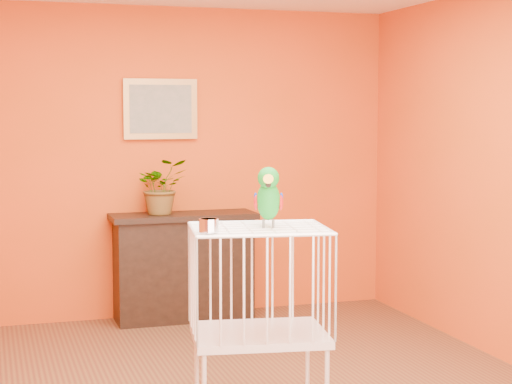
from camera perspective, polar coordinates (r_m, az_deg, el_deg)
name	(u,v)px	position (r m, az deg, el deg)	size (l,w,h in m)	color
room_shell	(234,137)	(5.02, -1.44, 3.72)	(4.50, 4.50, 4.50)	#DD4914
console_cabinet	(184,266)	(7.15, -4.85, -4.97)	(1.20, 0.43, 0.89)	black
potted_plant	(162,193)	(7.02, -6.30, -0.06)	(0.41, 0.46, 0.36)	#26722D
framed_picture	(161,109)	(7.18, -6.38, 5.52)	(0.62, 0.04, 0.50)	#B78441
birdcage	(259,324)	(4.70, 0.20, -8.82)	(0.80, 0.66, 1.11)	white
feed_cup	(209,226)	(4.38, -3.17, -2.25)	(0.10, 0.10, 0.07)	silver
parrot	(268,196)	(4.58, 0.84, -0.30)	(0.18, 0.30, 0.33)	#59544C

